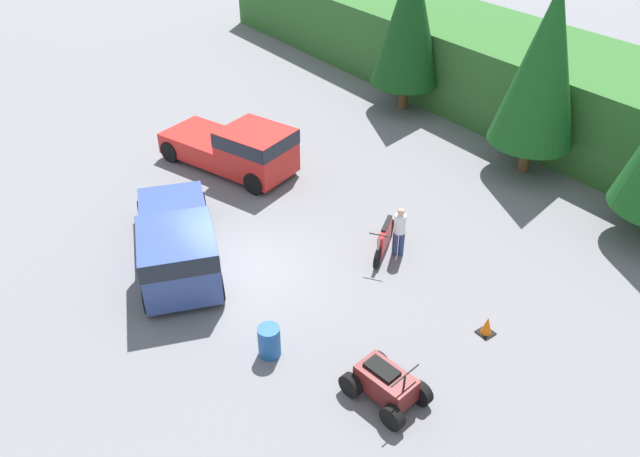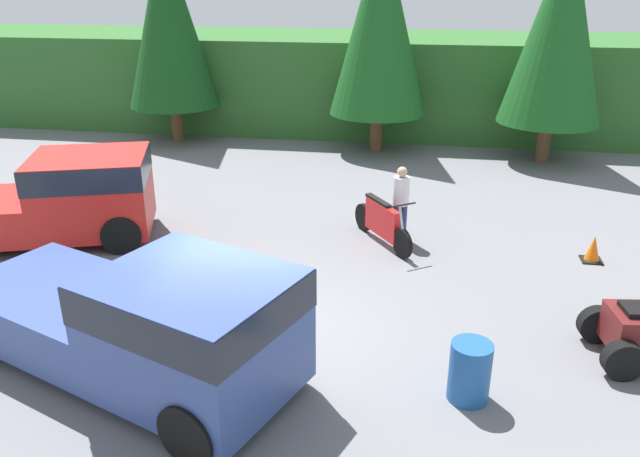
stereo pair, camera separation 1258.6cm
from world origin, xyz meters
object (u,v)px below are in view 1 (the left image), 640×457
at_px(pickup_truck_red, 239,147).
at_px(dirt_bike, 384,239).
at_px(pickup_truck_second, 177,243).
at_px(steel_barrel, 269,341).
at_px(quad_atv, 386,384).
at_px(traffic_cone, 487,326).
at_px(rider_person, 399,230).

xyz_separation_m(pickup_truck_red, dirt_bike, (7.16, 0.99, -0.52)).
distance_m(pickup_truck_second, steel_barrel, 4.57).
distance_m(quad_atv, steel_barrel, 3.17).
xyz_separation_m(pickup_truck_second, traffic_cone, (7.31, 5.36, -0.75)).
relative_size(pickup_truck_red, quad_atv, 2.81).
xyz_separation_m(pickup_truck_second, quad_atv, (7.36, 1.73, -0.53)).
relative_size(pickup_truck_red, pickup_truck_second, 0.97).
bearing_deg(dirt_bike, traffic_cone, 52.60).
xyz_separation_m(quad_atv, steel_barrel, (-2.83, -1.43, -0.03)).
bearing_deg(pickup_truck_second, quad_atv, 34.70).
relative_size(quad_atv, traffic_cone, 3.74).
distance_m(rider_person, traffic_cone, 4.09).
xyz_separation_m(quad_atv, rider_person, (-4.05, 4.09, 0.45)).
bearing_deg(quad_atv, traffic_cone, 83.28).
bearing_deg(pickup_truck_red, traffic_cone, -14.87).
distance_m(pickup_truck_red, quad_atv, 11.94).
relative_size(dirt_bike, quad_atv, 0.95).
relative_size(rider_person, traffic_cone, 3.09).
bearing_deg(steel_barrel, dirt_bike, 106.81).
height_order(quad_atv, rider_person, rider_person).
relative_size(pickup_truck_second, steel_barrel, 6.77).
xyz_separation_m(pickup_truck_red, rider_person, (7.53, 1.24, -0.08)).
height_order(dirt_bike, rider_person, rider_person).
bearing_deg(quad_atv, pickup_truck_red, 158.80).
height_order(dirt_bike, traffic_cone, dirt_bike).
bearing_deg(quad_atv, pickup_truck_second, -174.14).
distance_m(dirt_bike, rider_person, 0.63).
height_order(dirt_bike, steel_barrel, dirt_bike).
xyz_separation_m(dirt_bike, rider_person, (0.37, 0.26, 0.44)).
height_order(quad_atv, steel_barrel, quad_atv).
bearing_deg(dirt_bike, quad_atv, 14.41).
bearing_deg(pickup_truck_red, rider_person, -9.34).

